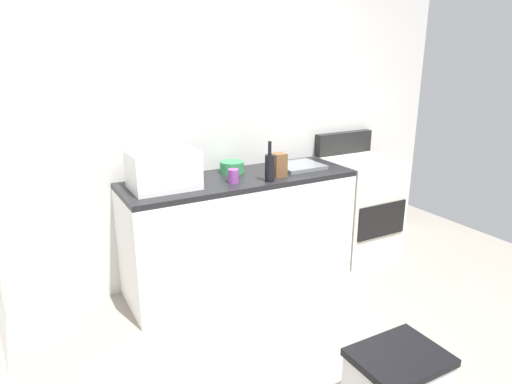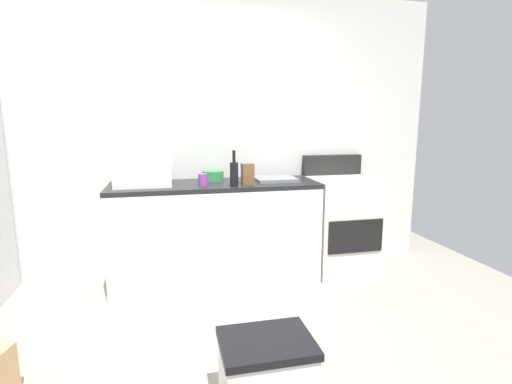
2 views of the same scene
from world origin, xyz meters
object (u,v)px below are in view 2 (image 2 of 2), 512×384
Objects in this scene: stove_oven at (341,223)px; wine_bottle at (234,173)px; knife_block at (248,174)px; microwave at (143,170)px; coffee_mug at (203,180)px; storage_bin at (266,374)px; mixing_bowl at (213,176)px.

stove_oven is 3.67× the size of wine_bottle.
wine_bottle is 1.67× the size of knife_block.
wine_bottle is (0.74, -0.21, -0.03)m from microwave.
coffee_mug reaches higher than storage_bin.
stove_oven is 1.42m from coffee_mug.
microwave is at bearing -166.05° from mixing_bowl.
wine_bottle is 1.67m from storage_bin.
knife_block is at bearing 81.69° from storage_bin.
coffee_mug is at bearing 178.13° from knife_block.
storage_bin is at bearing -68.84° from microwave.
knife_block is (-0.95, -0.14, 0.52)m from stove_oven.
mixing_bowl is 0.41× the size of storage_bin.
knife_block reaches higher than coffee_mug.
wine_bottle is at bearing -147.10° from knife_block.
coffee_mug is 0.28m from mixing_bowl.
mixing_bowl is (-0.26, 0.27, -0.04)m from knife_block.
microwave is 0.63m from mixing_bowl.
microwave is 0.77m from wine_bottle.
stove_oven is 2.39× the size of storage_bin.
stove_oven is at bearing -6.43° from mixing_bowl.
microwave reaches higher than stove_oven.
microwave is 2.56× the size of knife_block.
mixing_bowl is at bearing 134.17° from knife_block.
knife_block is (0.38, -0.01, 0.04)m from coffee_mug.
stove_oven reaches higher than knife_block.
stove_oven is at bearing 0.41° from microwave.
wine_bottle is (-1.08, -0.22, 0.54)m from stove_oven.
microwave is 0.88m from knife_block.
mixing_bowl is (0.60, 0.15, -0.09)m from microwave.
wine_bottle is 0.27m from coffee_mug.
knife_block reaches higher than mixing_bowl.
stove_oven reaches higher than mixing_bowl.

